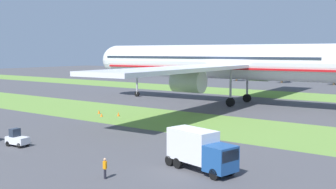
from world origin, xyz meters
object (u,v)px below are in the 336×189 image
(baggage_tug, at_px, (17,139))
(taxiway_marker_1, at_px, (118,114))
(airliner, at_px, (229,62))
(ground_crew_marshaller, at_px, (105,167))
(taxiway_marker_0, at_px, (101,115))
(taxiway_marker_3, at_px, (99,112))
(catering_truck, at_px, (200,149))

(baggage_tug, height_order, taxiway_marker_1, baggage_tug)
(airliner, height_order, ground_crew_marshaller, airliner)
(taxiway_marker_1, bearing_deg, airliner, 75.10)
(taxiway_marker_1, bearing_deg, baggage_tug, -75.88)
(baggage_tug, relative_size, taxiway_marker_1, 3.95)
(ground_crew_marshaller, bearing_deg, taxiway_marker_0, 172.98)
(taxiway_marker_3, bearing_deg, ground_crew_marshaller, -43.33)
(taxiway_marker_3, bearing_deg, baggage_tug, -65.66)
(airliner, relative_size, taxiway_marker_3, 123.30)
(taxiway_marker_0, bearing_deg, taxiway_marker_1, 46.96)
(baggage_tug, distance_m, ground_crew_marshaller, 16.45)
(ground_crew_marshaller, xyz_separation_m, taxiway_marker_1, (-21.88, 24.90, -0.60))
(airliner, relative_size, catering_truck, 11.03)
(airliner, distance_m, ground_crew_marshaller, 52.88)
(baggage_tug, distance_m, taxiway_marker_3, 24.52)
(taxiway_marker_1, bearing_deg, taxiway_marker_0, -133.04)
(ground_crew_marshaller, distance_m, taxiway_marker_1, 33.15)
(ground_crew_marshaller, relative_size, taxiway_marker_1, 2.52)
(baggage_tug, bearing_deg, taxiway_marker_0, -166.41)
(taxiway_marker_0, bearing_deg, baggage_tug, -69.79)
(airliner, relative_size, taxiway_marker_0, 141.88)
(baggage_tug, height_order, catering_truck, catering_truck)
(baggage_tug, xyz_separation_m, catering_truck, (21.38, 4.08, 1.14))
(baggage_tug, distance_m, taxiway_marker_0, 21.70)
(taxiway_marker_0, bearing_deg, taxiway_marker_3, 142.92)
(ground_crew_marshaller, bearing_deg, taxiway_marker_1, 168.23)
(baggage_tug, height_order, ground_crew_marshaller, baggage_tug)
(baggage_tug, height_order, taxiway_marker_0, baggage_tug)
(catering_truck, height_order, taxiway_marker_0, catering_truck)
(taxiway_marker_0, xyz_separation_m, taxiway_marker_1, (1.87, 2.00, 0.06))
(catering_truck, distance_m, ground_crew_marshaller, 8.42)
(taxiway_marker_1, xyz_separation_m, taxiway_marker_3, (-4.48, -0.03, -0.02))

